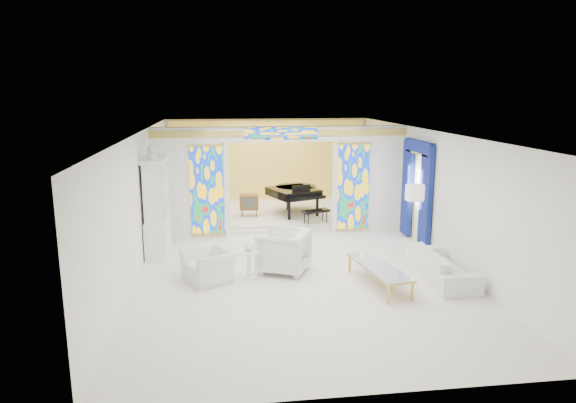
{
  "coord_description": "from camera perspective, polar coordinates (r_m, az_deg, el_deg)",
  "views": [
    {
      "loc": [
        -1.63,
        -11.89,
        3.92
      ],
      "look_at": [
        -0.04,
        0.2,
        1.3
      ],
      "focal_mm": 32.0,
      "sensor_mm": 36.0,
      "label": 1
    }
  ],
  "objects": [
    {
      "name": "floor_lamp",
      "position": [
        12.24,
        13.89,
        0.57
      ],
      "size": [
        0.48,
        0.48,
        1.81
      ],
      "rotation": [
        0.0,
        0.0,
        -0.09
      ],
      "color": "gold",
      "rests_on": "floor"
    },
    {
      "name": "stained_glass_transom",
      "position": [
        13.92,
        -0.73,
        7.58
      ],
      "size": [
        2.0,
        0.04,
        0.34
      ],
      "primitive_type": "cube",
      "color": "gold",
      "rests_on": "partition_wall"
    },
    {
      "name": "wall_back",
      "position": [
        18.13,
        -2.25,
        4.44
      ],
      "size": [
        7.0,
        0.02,
        3.0
      ],
      "primitive_type": "cube",
      "color": "white",
      "rests_on": "floor"
    },
    {
      "name": "grand_piano",
      "position": [
        16.05,
        0.83,
        1.07
      ],
      "size": [
        1.82,
        2.75,
        0.98
      ],
      "rotation": [
        0.0,
        0.0,
        0.37
      ],
      "color": "black",
      "rests_on": "alcove_platform"
    },
    {
      "name": "sofa",
      "position": [
        11.42,
        16.72,
        -6.83
      ],
      "size": [
        0.85,
        2.14,
        0.62
      ],
      "primitive_type": "imported",
      "rotation": [
        0.0,
        0.0,
        1.56
      ],
      "color": "white",
      "rests_on": "floor"
    },
    {
      "name": "side_table",
      "position": [
        11.03,
        -4.38,
        -6.53
      ],
      "size": [
        0.55,
        0.55,
        0.61
      ],
      "rotation": [
        0.0,
        0.0,
        -0.12
      ],
      "color": "white",
      "rests_on": "floor"
    },
    {
      "name": "china_cabinet",
      "position": [
        12.89,
        -14.37,
        -0.6
      ],
      "size": [
        0.56,
        1.46,
        2.72
      ],
      "color": "white",
      "rests_on": "floor"
    },
    {
      "name": "stained_glass_left",
      "position": [
        14.03,
        -8.98,
        1.2
      ],
      "size": [
        0.9,
        0.04,
        2.4
      ],
      "primitive_type": "cube",
      "color": "gold",
      "rests_on": "partition_wall"
    },
    {
      "name": "wall_left",
      "position": [
        12.28,
        -16.08,
        0.27
      ],
      "size": [
        0.02,
        12.0,
        3.0
      ],
      "primitive_type": "cube",
      "color": "white",
      "rests_on": "floor"
    },
    {
      "name": "alcove_platform",
      "position": [
        16.52,
        -1.61,
        -1.29
      ],
      "size": [
        6.8,
        3.8,
        0.18
      ],
      "primitive_type": "cube",
      "color": "white",
      "rests_on": "floor"
    },
    {
      "name": "vase",
      "position": [
        10.93,
        -4.41,
        -4.95
      ],
      "size": [
        0.26,
        0.26,
        0.21
      ],
      "primitive_type": "imported",
      "rotation": [
        0.0,
        0.0,
        0.43
      ],
      "color": "white",
      "rests_on": "side_table"
    },
    {
      "name": "wall_right",
      "position": [
        13.17,
        15.59,
        1.08
      ],
      "size": [
        0.02,
        12.0,
        3.0
      ],
      "primitive_type": "cube",
      "color": "white",
      "rests_on": "floor"
    },
    {
      "name": "wall_front",
      "position": [
        6.57,
        7.52,
        -9.61
      ],
      "size": [
        7.0,
        0.02,
        3.0
      ],
      "primitive_type": "cube",
      "color": "white",
      "rests_on": "floor"
    },
    {
      "name": "armchair_left",
      "position": [
        11.04,
        -8.8,
        -7.0
      ],
      "size": [
        1.26,
        1.32,
        0.66
      ],
      "primitive_type": "imported",
      "rotation": [
        0.0,
        0.0,
        -1.09
      ],
      "color": "silver",
      "rests_on": "floor"
    },
    {
      "name": "gold_curtain_back",
      "position": [
        18.01,
        -2.22,
        4.38
      ],
      "size": [
        6.7,
        0.1,
        2.9
      ],
      "primitive_type": "cube",
      "color": "#EACF51",
      "rests_on": "wall_back"
    },
    {
      "name": "coffee_table",
      "position": [
        10.74,
        10.08,
        -7.23
      ],
      "size": [
        0.91,
        2.01,
        0.43
      ],
      "rotation": [
        0.0,
        0.0,
        0.16
      ],
      "color": "silver",
      "rests_on": "floor"
    },
    {
      "name": "tv_console",
      "position": [
        15.73,
        -4.34,
        -0.07
      ],
      "size": [
        0.6,
        0.43,
        0.66
      ],
      "rotation": [
        0.0,
        0.0,
        -0.07
      ],
      "color": "brown",
      "rests_on": "alcove_platform"
    },
    {
      "name": "partition_wall",
      "position": [
        14.16,
        -0.77,
        2.9
      ],
      "size": [
        7.0,
        0.22,
        3.0
      ],
      "color": "white",
      "rests_on": "floor"
    },
    {
      "name": "floor",
      "position": [
        12.63,
        0.31,
        -5.97
      ],
      "size": [
        12.0,
        12.0,
        0.0
      ],
      "primitive_type": "plane",
      "color": "white",
      "rests_on": "ground"
    },
    {
      "name": "blue_drapes",
      "position": [
        13.76,
        14.1,
        1.94
      ],
      "size": [
        0.14,
        1.85,
        2.65
      ],
      "color": "navy",
      "rests_on": "wall_right"
    },
    {
      "name": "stained_glass_right",
      "position": [
        14.5,
        7.28,
        1.6
      ],
      "size": [
        0.9,
        0.04,
        2.4
      ],
      "primitive_type": "cube",
      "color": "gold",
      "rests_on": "partition_wall"
    },
    {
      "name": "armchair_right",
      "position": [
        11.37,
        -0.49,
        -5.53
      ],
      "size": [
        1.37,
        1.35,
        0.95
      ],
      "primitive_type": "imported",
      "rotation": [
        0.0,
        0.0,
        -2.0
      ],
      "color": "white",
      "rests_on": "floor"
    },
    {
      "name": "chandelier",
      "position": [
        16.05,
        -0.91,
        7.22
      ],
      "size": [
        0.48,
        0.48,
        0.3
      ],
      "primitive_type": "cylinder",
      "color": "gold",
      "rests_on": "ceiling"
    },
    {
      "name": "ceiling",
      "position": [
        12.04,
        0.33,
        7.73
      ],
      "size": [
        7.0,
        12.0,
        0.02
      ],
      "primitive_type": "cube",
      "color": "white",
      "rests_on": "wall_back"
    }
  ]
}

